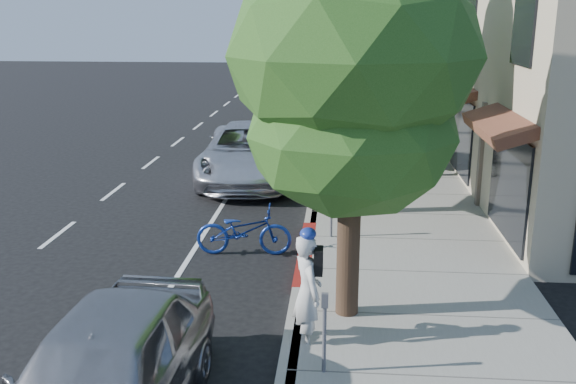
# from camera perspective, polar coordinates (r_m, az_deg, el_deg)

# --- Properties ---
(ground) EXTENTS (120.00, 120.00, 0.00)m
(ground) POSITION_cam_1_polar(r_m,az_deg,el_deg) (13.56, 1.33, -7.33)
(ground) COLOR black
(ground) RESTS_ON ground
(sidewalk) EXTENTS (4.60, 56.00, 0.15)m
(sidewalk) POSITION_cam_1_polar(r_m,az_deg,el_deg) (21.18, 8.87, 1.17)
(sidewalk) COLOR gray
(sidewalk) RESTS_ON ground
(curb) EXTENTS (0.30, 56.00, 0.15)m
(curb) POSITION_cam_1_polar(r_m,az_deg,el_deg) (21.14, 2.64, 1.31)
(curb) COLOR #9E998E
(curb) RESTS_ON ground
(curb_red_segment) EXTENTS (0.32, 4.00, 0.15)m
(curb_red_segment) POSITION_cam_1_polar(r_m,az_deg,el_deg) (14.46, 1.57, -5.52)
(curb_red_segment) COLOR maroon
(curb_red_segment) RESTS_ON ground
(storefront_building) EXTENTS (10.00, 36.00, 7.00)m
(storefront_building) POSITION_cam_1_polar(r_m,az_deg,el_deg) (31.79, 21.38, 11.33)
(storefront_building) COLOR #B7A88C
(storefront_building) RESTS_ON ground
(street_tree_0) EXTENTS (4.12, 4.12, 7.23)m
(street_tree_0) POSITION_cam_1_polar(r_m,az_deg,el_deg) (10.50, 5.82, 11.40)
(street_tree_0) COLOR black
(street_tree_0) RESTS_ON ground
(street_tree_1) EXTENTS (4.65, 4.65, 7.83)m
(street_tree_1) POSITION_cam_1_polar(r_m,az_deg,el_deg) (16.48, 5.53, 14.07)
(street_tree_1) COLOR black
(street_tree_1) RESTS_ON ground
(street_tree_2) EXTENTS (4.95, 4.95, 7.03)m
(street_tree_2) POSITION_cam_1_polar(r_m,az_deg,el_deg) (22.50, 5.32, 12.75)
(street_tree_2) COLOR black
(street_tree_2) RESTS_ON ground
(street_tree_3) EXTENTS (4.57, 4.57, 7.43)m
(street_tree_3) POSITION_cam_1_polar(r_m,az_deg,el_deg) (28.48, 5.25, 14.11)
(street_tree_3) COLOR black
(street_tree_3) RESTS_ON ground
(street_tree_4) EXTENTS (4.44, 4.44, 6.96)m
(street_tree_4) POSITION_cam_1_polar(r_m,az_deg,el_deg) (34.49, 5.18, 13.81)
(street_tree_4) COLOR black
(street_tree_4) RESTS_ON ground
(street_tree_5) EXTENTS (5.24, 5.24, 7.14)m
(street_tree_5) POSITION_cam_1_polar(r_m,az_deg,el_deg) (40.49, 5.14, 14.01)
(street_tree_5) COLOR black
(street_tree_5) RESTS_ON ground
(cyclist) EXTENTS (0.69, 0.83, 1.94)m
(cyclist) POSITION_cam_1_polar(r_m,az_deg,el_deg) (10.42, 1.75, -8.87)
(cyclist) COLOR silver
(cyclist) RESTS_ON ground
(bicycle) EXTENTS (2.18, 0.86, 1.13)m
(bicycle) POSITION_cam_1_polar(r_m,az_deg,el_deg) (14.49, -3.94, -3.45)
(bicycle) COLOR navy
(bicycle) RESTS_ON ground
(silver_suv) EXTENTS (3.40, 6.72, 1.82)m
(silver_suv) POSITION_cam_1_polar(r_m,az_deg,el_deg) (20.99, -3.38, 3.54)
(silver_suv) COLOR silver
(silver_suv) RESTS_ON ground
(dark_sedan) EXTENTS (2.08, 4.79, 1.53)m
(dark_sedan) POSITION_cam_1_polar(r_m,az_deg,el_deg) (25.90, 0.83, 5.54)
(dark_sedan) COLOR black
(dark_sedan) RESTS_ON ground
(white_pickup) EXTENTS (2.65, 5.17, 1.44)m
(white_pickup) POSITION_cam_1_polar(r_m,az_deg,el_deg) (32.77, 2.22, 7.56)
(white_pickup) COLOR white
(white_pickup) RESTS_ON ground
(dark_suv_far) EXTENTS (2.03, 4.37, 1.45)m
(dark_suv_far) POSITION_cam_1_polar(r_m,az_deg,el_deg) (40.30, 3.00, 9.06)
(dark_suv_far) COLOR black
(dark_suv_far) RESTS_ON ground
(near_car_a) EXTENTS (2.20, 5.04, 1.69)m
(near_car_a) POSITION_cam_1_polar(r_m,az_deg,el_deg) (8.76, -16.04, -15.49)
(near_car_a) COLOR #9B9A9F
(near_car_a) RESTS_ON ground
(pedestrian) EXTENTS (0.80, 0.62, 1.64)m
(pedestrian) POSITION_cam_1_polar(r_m,az_deg,el_deg) (21.46, 11.78, 3.67)
(pedestrian) COLOR black
(pedestrian) RESTS_ON sidewalk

